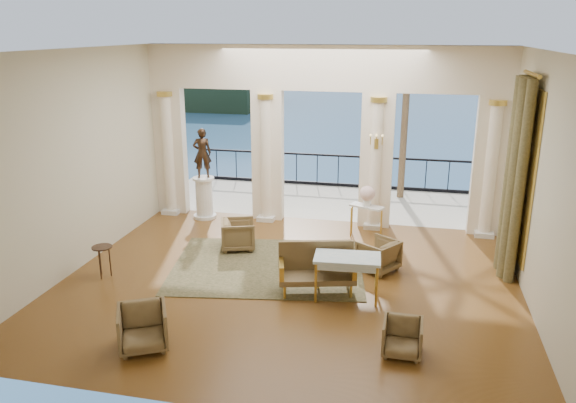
% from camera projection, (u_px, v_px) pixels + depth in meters
% --- Properties ---
extents(floor, '(9.00, 9.00, 0.00)m').
position_uv_depth(floor, '(288.00, 283.00, 11.20)').
color(floor, '#432809').
rests_on(floor, ground).
extents(room_walls, '(9.00, 9.00, 9.00)m').
position_uv_depth(room_walls, '(274.00, 154.00, 9.31)').
color(room_walls, beige).
rests_on(room_walls, ground).
extents(arcade, '(9.00, 0.56, 4.50)m').
position_uv_depth(arcade, '(321.00, 124.00, 14.00)').
color(arcade, '#FEEACF').
rests_on(arcade, ground).
extents(terrace, '(10.00, 3.60, 0.10)m').
position_uv_depth(terrace, '(331.00, 202.00, 16.63)').
color(terrace, beige).
rests_on(terrace, ground).
extents(balustrade, '(9.00, 0.06, 1.03)m').
position_uv_depth(balustrade, '(338.00, 174.00, 17.98)').
color(balustrade, black).
rests_on(balustrade, terrace).
extents(palm_tree, '(2.00, 2.00, 4.50)m').
position_uv_depth(palm_tree, '(409.00, 57.00, 15.73)').
color(palm_tree, '#4C3823').
rests_on(palm_tree, terrace).
extents(headland, '(22.00, 18.00, 6.00)m').
position_uv_depth(headland, '(193.00, 84.00, 83.59)').
color(headland, black).
rests_on(headland, sea).
extents(sea, '(160.00, 160.00, 0.00)m').
position_uv_depth(sea, '(394.00, 121.00, 68.93)').
color(sea, '#1D5189').
rests_on(sea, ground).
extents(curtain, '(0.33, 1.40, 4.09)m').
position_uv_depth(curtain, '(515.00, 179.00, 11.12)').
color(curtain, '#4D4828').
rests_on(curtain, ground).
extents(window_frame, '(0.04, 1.60, 3.40)m').
position_uv_depth(window_frame, '(526.00, 175.00, 11.05)').
color(window_frame, gold).
rests_on(window_frame, room_walls).
extents(wall_sconce, '(0.30, 0.11, 0.33)m').
position_uv_depth(wall_sconce, '(376.00, 143.00, 13.52)').
color(wall_sconce, gold).
rests_on(wall_sconce, arcade).
extents(rug, '(4.43, 3.70, 0.02)m').
position_uv_depth(rug, '(268.00, 266.00, 11.99)').
color(rug, '#2D351B').
rests_on(rug, ground).
extents(armchair_a, '(0.99, 0.97, 0.77)m').
position_uv_depth(armchair_a, '(143.00, 326.00, 8.83)').
color(armchair_a, '#4E3E24').
rests_on(armchair_a, ground).
extents(armchair_b, '(0.61, 0.58, 0.62)m').
position_uv_depth(armchair_b, '(402.00, 336.00, 8.69)').
color(armchair_b, '#4E3E24').
rests_on(armchair_b, ground).
extents(armchair_c, '(0.96, 0.97, 0.74)m').
position_uv_depth(armchair_c, '(378.00, 254.00, 11.71)').
color(armchair_c, '#4E3E24').
rests_on(armchair_c, ground).
extents(armchair_d, '(0.89, 0.92, 0.76)m').
position_uv_depth(armchair_d, '(238.00, 233.00, 12.86)').
color(armchair_d, '#4E3E24').
rests_on(armchair_d, ground).
extents(settee, '(1.56, 0.97, 0.96)m').
position_uv_depth(settee, '(317.00, 268.00, 10.75)').
color(settee, '#4E3E24').
rests_on(settee, ground).
extents(game_table, '(1.26, 0.75, 0.84)m').
position_uv_depth(game_table, '(347.00, 261.00, 10.39)').
color(game_table, '#ADCBDA').
rests_on(game_table, ground).
extents(pedestal, '(0.61, 0.61, 1.12)m').
position_uv_depth(pedestal, '(204.00, 198.00, 14.94)').
color(pedestal, silver).
rests_on(pedestal, ground).
extents(statue, '(0.56, 0.46, 1.30)m').
position_uv_depth(statue, '(202.00, 153.00, 14.58)').
color(statue, '#302015').
rests_on(statue, pedestal).
extents(console_table, '(0.87, 0.61, 0.77)m').
position_uv_depth(console_table, '(367.00, 211.00, 13.59)').
color(console_table, silver).
rests_on(console_table, ground).
extents(urn, '(0.37, 0.37, 0.49)m').
position_uv_depth(urn, '(367.00, 194.00, 13.47)').
color(urn, white).
rests_on(urn, console_table).
extents(side_table, '(0.41, 0.41, 0.66)m').
position_uv_depth(side_table, '(102.00, 251.00, 11.34)').
color(side_table, black).
rests_on(side_table, ground).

